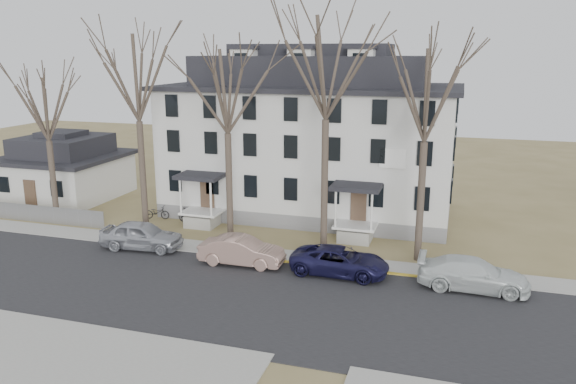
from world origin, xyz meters
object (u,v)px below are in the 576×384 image
(bicycle_left, at_px, (157,213))
(bicycle_right, at_px, (188,216))
(tree_mid_right, at_px, (427,89))
(car_white, at_px, (473,275))
(boarding_house, at_px, (311,139))
(car_navy, at_px, (340,262))
(tree_center, at_px, (327,60))
(small_house, at_px, (65,170))
(tree_far_left, at_px, (136,72))
(car_tan, at_px, (242,251))
(tree_bungalow, at_px, (45,105))
(tree_mid_left, at_px, (227,85))
(car_silver, at_px, (142,236))

(bicycle_left, relative_size, bicycle_right, 1.03)
(tree_mid_right, distance_m, car_white, 9.91)
(boarding_house, height_order, bicycle_right, boarding_house)
(car_navy, bearing_deg, tree_center, 27.99)
(bicycle_right, bearing_deg, small_house, 90.57)
(car_navy, xyz_separation_m, bicycle_left, (-14.46, 6.17, -0.25))
(small_house, distance_m, tree_far_left, 15.00)
(car_tan, xyz_separation_m, bicycle_left, (-8.96, 6.38, -0.30))
(tree_bungalow, distance_m, car_navy, 22.26)
(tree_bungalow, relative_size, bicycle_right, 6.15)
(tree_far_left, bearing_deg, tree_center, 0.00)
(small_house, relative_size, tree_bungalow, 0.81)
(bicycle_right, bearing_deg, tree_bungalow, 122.53)
(car_navy, bearing_deg, tree_mid_right, -45.98)
(tree_mid_left, bearing_deg, tree_center, 0.00)
(tree_bungalow, bearing_deg, car_silver, -19.68)
(tree_bungalow, bearing_deg, car_navy, -9.47)
(boarding_house, height_order, car_tan, boarding_house)
(tree_mid_right, relative_size, car_navy, 2.45)
(boarding_house, relative_size, tree_far_left, 1.52)
(tree_bungalow, bearing_deg, tree_far_left, 0.00)
(bicycle_right, bearing_deg, car_tan, -116.81)
(small_house, height_order, car_white, small_house)
(car_tan, relative_size, bicycle_left, 2.61)
(small_house, distance_m, car_navy, 26.57)
(tree_mid_left, bearing_deg, small_house, 159.97)
(car_navy, xyz_separation_m, car_white, (6.73, 0.03, 0.06))
(tree_center, bearing_deg, car_navy, -63.67)
(tree_far_left, height_order, tree_mid_left, tree_far_left)
(tree_mid_right, xyz_separation_m, car_white, (2.95, -3.43, -8.82))
(tree_mid_right, xyz_separation_m, car_navy, (-3.79, -3.46, -8.88))
(tree_center, bearing_deg, bicycle_left, 168.01)
(car_white, bearing_deg, tree_far_left, 80.50)
(boarding_house, xyz_separation_m, tree_center, (3.00, -8.15, 5.71))
(tree_far_left, height_order, tree_bungalow, tree_far_left)
(tree_mid_right, bearing_deg, small_house, 167.73)
(boarding_house, distance_m, tree_far_left, 13.12)
(tree_far_left, bearing_deg, bicycle_right, 54.18)
(small_house, distance_m, car_tan, 21.64)
(tree_center, relative_size, car_silver, 2.98)
(tree_center, bearing_deg, tree_bungalow, 180.00)
(tree_bungalow, height_order, bicycle_right, tree_bungalow)
(tree_center, height_order, car_white, tree_center)
(car_navy, bearing_deg, small_house, 70.31)
(car_tan, bearing_deg, bicycle_right, 44.95)
(tree_mid_right, bearing_deg, car_navy, -137.63)
(tree_bungalow, distance_m, car_white, 28.62)
(car_navy, relative_size, bicycle_right, 2.97)
(boarding_house, height_order, tree_mid_right, tree_mid_right)
(small_house, distance_m, car_silver, 15.66)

